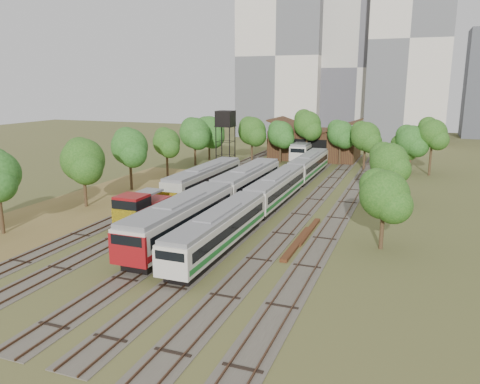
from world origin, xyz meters
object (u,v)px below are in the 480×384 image
at_px(railcar_red_set, 219,199).
at_px(water_tower, 225,120).
at_px(railcar_green_set, 276,189).
at_px(shunter_locomotive, 142,210).

relative_size(railcar_red_set, water_tower, 3.53).
distance_m(railcar_green_set, water_tower, 24.78).
relative_size(shunter_locomotive, water_tower, 0.83).
height_order(railcar_green_set, water_tower, water_tower).
bearing_deg(shunter_locomotive, railcar_red_set, 43.93).
xyz_separation_m(railcar_red_set, railcar_green_set, (4.00, 8.02, -0.28)).
bearing_deg(railcar_red_set, shunter_locomotive, -136.07).
height_order(railcar_red_set, shunter_locomotive, railcar_red_set).
bearing_deg(water_tower, railcar_red_set, -68.76).
bearing_deg(water_tower, railcar_green_set, -52.67).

